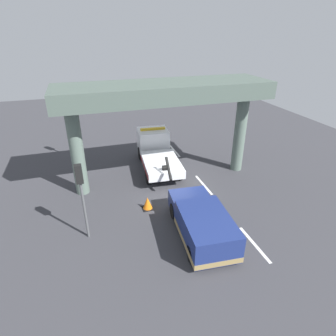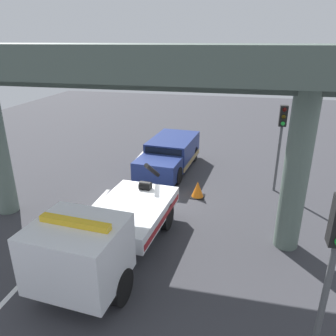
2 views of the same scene
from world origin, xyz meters
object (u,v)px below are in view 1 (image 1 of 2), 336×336
tow_truck_white (156,150)px  traffic_light_near (81,186)px  traffic_light_mid (76,122)px  traffic_light_far (78,147)px  traffic_cone_orange (148,203)px  towed_van_green (202,224)px

tow_truck_white → traffic_light_near: (-6.92, 5.44, 1.71)m
tow_truck_white → traffic_light_mid: (2.57, 5.44, 1.92)m
traffic_light_mid → traffic_light_far: bearing=-180.0°
tow_truck_white → traffic_cone_orange: tow_truck_white is taller
traffic_light_near → towed_van_green: bearing=-107.8°
traffic_light_far → traffic_cone_orange: bearing=-131.8°
tow_truck_white → traffic_light_near: size_ratio=1.84×
tow_truck_white → traffic_light_mid: 6.32m
towed_van_green → traffic_light_mid: (11.22, 5.38, 2.34)m
traffic_light_near → traffic_light_mid: (9.50, 0.00, 0.21)m
towed_van_green → traffic_cone_orange: size_ratio=7.28×
tow_truck_white → traffic_light_far: (-2.43, 5.44, 1.83)m
towed_van_green → traffic_cone_orange: (3.18, 1.97, -0.43)m
traffic_light_near → traffic_light_mid: bearing=0.0°
towed_van_green → traffic_cone_orange: towed_van_green is taller
tow_truck_white → traffic_light_near: traffic_light_near is taller
traffic_cone_orange → traffic_light_mid: bearing=22.9°
traffic_light_far → traffic_light_near: bearing=180.0°
traffic_light_near → traffic_light_far: 4.50m
traffic_light_far → traffic_light_mid: size_ratio=0.97×
tow_truck_white → traffic_light_far: size_ratio=1.77×
towed_van_green → traffic_light_mid: 12.66m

